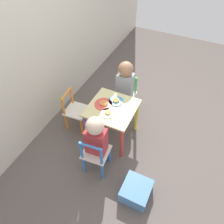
# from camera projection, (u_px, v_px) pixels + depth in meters

# --- Properties ---
(ground_plane) EXTENTS (6.00, 6.00, 0.00)m
(ground_plane) POSITION_uv_depth(u_px,v_px,m) (112.00, 135.00, 2.74)
(ground_plane) COLOR #5B514C
(house_wall) EXTENTS (6.00, 0.06, 2.60)m
(house_wall) POSITION_uv_depth(u_px,v_px,m) (29.00, 19.00, 2.07)
(house_wall) COLOR beige
(house_wall) RESTS_ON ground_plane
(kids_table) EXTENTS (0.51, 0.51, 0.50)m
(kids_table) POSITION_uv_depth(u_px,v_px,m) (112.00, 113.00, 2.45)
(kids_table) COLOR beige
(kids_table) RESTS_ON ground_plane
(chair_blue) EXTENTS (0.28, 0.28, 0.53)m
(chair_blue) POSITION_uv_depth(u_px,v_px,m) (95.00, 155.00, 2.24)
(chair_blue) COLOR silver
(chair_blue) RESTS_ON ground_plane
(chair_green) EXTENTS (0.28, 0.28, 0.53)m
(chair_green) POSITION_uv_depth(u_px,v_px,m) (125.00, 96.00, 2.87)
(chair_green) COLOR silver
(chair_green) RESTS_ON ground_plane
(chair_orange) EXTENTS (0.28, 0.28, 0.53)m
(chair_orange) POSITION_uv_depth(u_px,v_px,m) (75.00, 111.00, 2.68)
(chair_orange) COLOR silver
(chair_orange) RESTS_ON ground_plane
(child_left) EXTENTS (0.23, 0.21, 0.75)m
(child_left) POSITION_uv_depth(u_px,v_px,m) (97.00, 138.00, 2.13)
(child_left) COLOR #4C608E
(child_left) RESTS_ON ground_plane
(child_right) EXTENTS (0.23, 0.21, 0.80)m
(child_right) POSITION_uv_depth(u_px,v_px,m) (125.00, 85.00, 2.67)
(child_right) COLOR #7A6B5B
(child_right) RESTS_ON ground_plane
(plate_left) EXTENTS (0.15, 0.15, 0.03)m
(plate_left) POSITION_uv_depth(u_px,v_px,m) (108.00, 113.00, 2.31)
(plate_left) COLOR white
(plate_left) RESTS_ON kids_table
(plate_right) EXTENTS (0.17, 0.17, 0.03)m
(plate_right) POSITION_uv_depth(u_px,v_px,m) (116.00, 101.00, 2.45)
(plate_right) COLOR #4C9EE0
(plate_right) RESTS_ON kids_table
(plate_back) EXTENTS (0.20, 0.20, 0.03)m
(plate_back) POSITION_uv_depth(u_px,v_px,m) (104.00, 104.00, 2.41)
(plate_back) COLOR #E54C47
(plate_back) RESTS_ON kids_table
(storage_bin) EXTENTS (0.29, 0.27, 0.16)m
(storage_bin) POSITION_uv_depth(u_px,v_px,m) (136.00, 191.00, 2.16)
(storage_bin) COLOR #4C7FB7
(storage_bin) RESTS_ON ground_plane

